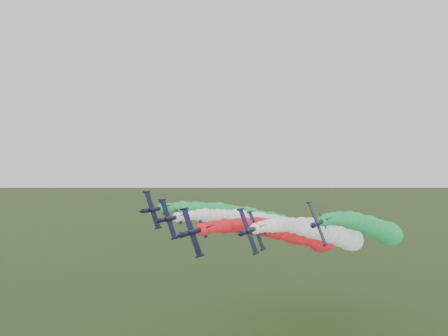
# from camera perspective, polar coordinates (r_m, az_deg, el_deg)

# --- Properties ---
(jet_lead) EXTENTS (12.84, 78.26, 19.52)m
(jet_lead) POSITION_cam_1_polar(r_m,az_deg,el_deg) (125.69, 9.57, -8.54)
(jet_lead) COLOR black
(jet_lead) RESTS_ON ground
(jet_inner_left) EXTENTS (13.24, 78.67, 19.92)m
(jet_inner_left) POSITION_cam_1_polar(r_m,az_deg,el_deg) (143.37, 6.21, -7.48)
(jet_inner_left) COLOR black
(jet_inner_left) RESTS_ON ground
(jet_inner_right) EXTENTS (13.19, 78.61, 19.87)m
(jet_inner_right) POSITION_cam_1_polar(r_m,az_deg,el_deg) (134.64, 13.79, -8.34)
(jet_inner_right) COLOR black
(jet_inner_right) RESTS_ON ground
(jet_outer_left) EXTENTS (13.69, 79.11, 20.37)m
(jet_outer_left) POSITION_cam_1_polar(r_m,az_deg,el_deg) (148.67, 4.29, -6.68)
(jet_outer_left) COLOR black
(jet_outer_left) RESTS_ON ground
(jet_outer_right) EXTENTS (13.14, 78.56, 19.82)m
(jet_outer_right) POSITION_cam_1_polar(r_m,az_deg,el_deg) (140.84, 19.18, -7.51)
(jet_outer_right) COLOR black
(jet_outer_right) RESTS_ON ground
(jet_trail) EXTENTS (13.20, 78.62, 19.88)m
(jet_trail) POSITION_cam_1_polar(r_m,az_deg,el_deg) (148.60, 13.44, -8.27)
(jet_trail) COLOR black
(jet_trail) RESTS_ON ground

